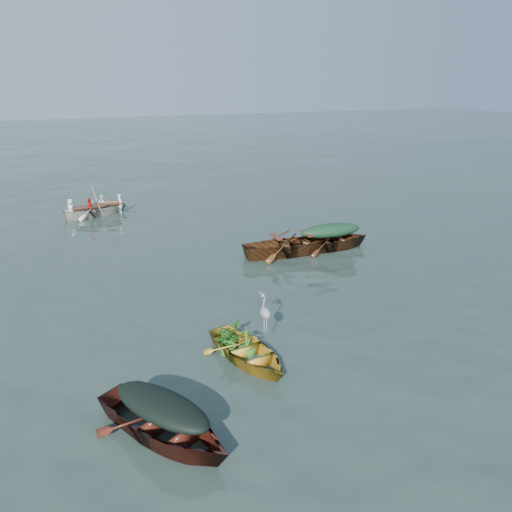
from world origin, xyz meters
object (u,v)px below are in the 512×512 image
Objects in this scene: yellow_dinghy at (248,361)px; open_wooden_boat at (291,254)px; dark_covered_boat at (164,438)px; rowed_boat at (97,216)px; heron at (265,319)px; green_tarp_boat at (330,249)px.

yellow_dinghy is 7.38m from open_wooden_boat.
dark_covered_boat is 0.95× the size of rowed_boat.
heron is (2.61, -14.17, 0.89)m from rowed_boat.
rowed_boat is (-7.73, 8.21, 0.00)m from green_tarp_boat.
dark_covered_boat reaches higher than rowed_boat.
yellow_dinghy is at bearing 149.59° from open_wooden_boat.
open_wooden_boat is 5.42× the size of heron.
dark_covered_boat is at bearing 144.38° from open_wooden_boat.
heron is (0.52, 0.19, 0.89)m from yellow_dinghy.
open_wooden_boat is (6.35, 8.04, 0.00)m from dark_covered_boat.
yellow_dinghy is 0.73× the size of green_tarp_boat.
heron is at bearing 3.53° from dark_covered_boat.
heron reaches higher than dark_covered_boat.
heron is (-3.51, -5.99, 0.89)m from open_wooden_boat.
green_tarp_boat is 0.88× the size of open_wooden_boat.
heron reaches higher than rowed_boat.
green_tarp_boat is 4.77× the size of heron.
green_tarp_boat is 11.28m from rowed_boat.
dark_covered_boat is 16.22m from rowed_boat.
dark_covered_boat reaches higher than yellow_dinghy.
yellow_dinghy is 1.05m from heron.
heron is at bearing 152.33° from open_wooden_boat.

